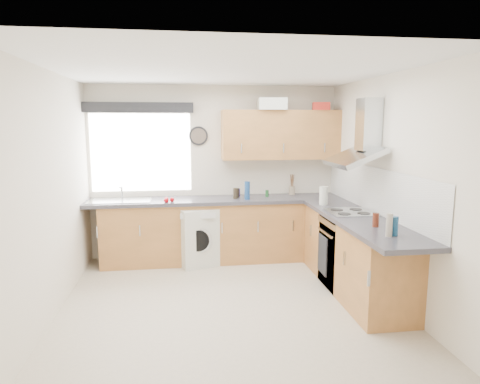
{
  "coord_description": "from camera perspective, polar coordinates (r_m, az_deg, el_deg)",
  "views": [
    {
      "loc": [
        -0.48,
        -4.46,
        1.96
      ],
      "look_at": [
        0.25,
        0.85,
        1.1
      ],
      "focal_mm": 32.0,
      "sensor_mm": 36.0,
      "label": 1
    }
  ],
  "objects": [
    {
      "name": "kitchen_roll",
      "position": [
        5.68,
        11.08,
        -0.48
      ],
      "size": [
        0.14,
        0.14,
        0.24
      ],
      "primitive_type": "cylinder",
      "rotation": [
        0.0,
        0.0,
        0.34
      ],
      "color": "silver",
      "rests_on": "worktop_right"
    },
    {
      "name": "storage_box",
      "position": [
        6.31,
        10.76,
        11.17
      ],
      "size": [
        0.27,
        0.24,
        0.11
      ],
      "primitive_type": "cube",
      "rotation": [
        0.0,
        0.0,
        -0.21
      ],
      "color": "red",
      "rests_on": "upper_cabinets"
    },
    {
      "name": "jar_0",
      "position": [
        6.11,
        0.84,
        -0.23
      ],
      "size": [
        0.05,
        0.05,
        0.12
      ],
      "primitive_type": "cylinder",
      "color": "brown",
      "rests_on": "worktop_back"
    },
    {
      "name": "sink",
      "position": [
        6.11,
        -15.71,
        -0.75
      ],
      "size": [
        0.84,
        0.46,
        0.1
      ],
      "primitive_type": null,
      "color": "#B6BFC6",
      "rests_on": "worktop_back"
    },
    {
      "name": "tomato_cluster",
      "position": [
        5.86,
        -9.55,
        -1.04
      ],
      "size": [
        0.17,
        0.17,
        0.06
      ],
      "primitive_type": null,
      "rotation": [
        0.0,
        0.0,
        0.23
      ],
      "color": "#B3020B",
      "rests_on": "worktop_back"
    },
    {
      "name": "utensil_pot",
      "position": [
        6.44,
        6.94,
        0.22
      ],
      "size": [
        0.09,
        0.09,
        0.12
      ],
      "primitive_type": "cylinder",
      "rotation": [
        0.0,
        0.0,
        -0.01
      ],
      "color": "gray",
      "rests_on": "worktop_back"
    },
    {
      "name": "splashback",
      "position": [
        5.33,
        17.47,
        0.28
      ],
      "size": [
        0.01,
        3.0,
        0.54
      ],
      "primitive_type": "cube",
      "color": "white",
      "rests_on": "wall_right"
    },
    {
      "name": "bottle_1",
      "position": [
        4.61,
        17.65,
        -3.58
      ],
      "size": [
        0.07,
        0.07,
        0.14
      ],
      "primitive_type": "cylinder",
      "color": "#561F12",
      "rests_on": "worktop_right"
    },
    {
      "name": "washing_machine",
      "position": [
        6.07,
        -5.67,
        -5.8
      ],
      "size": [
        0.69,
        0.68,
        0.81
      ],
      "primitive_type": "cube",
      "rotation": [
        0.0,
        0.0,
        0.32
      ],
      "color": "silver",
      "rests_on": "ground_plane"
    },
    {
      "name": "jar_4",
      "position": [
        6.23,
        -0.22,
        -0.05
      ],
      "size": [
        0.05,
        0.05,
        0.11
      ],
      "primitive_type": "cylinder",
      "color": "navy",
      "rests_on": "worktop_back"
    },
    {
      "name": "jar_5",
      "position": [
        6.15,
        -0.36,
        -0.09
      ],
      "size": [
        0.05,
        0.05,
        0.13
      ],
      "primitive_type": "cylinder",
      "color": "black",
      "rests_on": "worktop_back"
    },
    {
      "name": "bottle_0",
      "position": [
        4.31,
        19.89,
        -4.29
      ],
      "size": [
        0.07,
        0.07,
        0.18
      ],
      "primitive_type": "cylinder",
      "color": "navy",
      "rests_on": "worktop_right"
    },
    {
      "name": "wall_back",
      "position": [
        6.32,
        -3.42,
        2.65
      ],
      "size": [
        3.6,
        0.02,
        2.5
      ],
      "primitive_type": "cube",
      "color": "silver",
      "rests_on": "ground_plane"
    },
    {
      "name": "jar_3",
      "position": [
        6.04,
        -0.63,
        -0.18
      ],
      "size": [
        0.06,
        0.06,
        0.15
      ],
      "primitive_type": "cylinder",
      "color": "#2E2519",
      "rests_on": "worktop_back"
    },
    {
      "name": "base_cab_right",
      "position": [
        5.25,
        14.98,
        -8.15
      ],
      "size": [
        0.58,
        2.1,
        0.86
      ],
      "primitive_type": "cube",
      "color": "#986331",
      "rests_on": "ground_plane"
    },
    {
      "name": "wall_left",
      "position": [
        4.71,
        -24.01,
        -0.36
      ],
      "size": [
        0.02,
        3.6,
        2.5
      ],
      "primitive_type": "cube",
      "color": "silver",
      "rests_on": "ground_plane"
    },
    {
      "name": "jar_2",
      "position": [
        5.97,
        0.96,
        0.21
      ],
      "size": [
        0.08,
        0.08,
        0.25
      ],
      "primitive_type": "cylinder",
      "color": "navy",
      "rests_on": "worktop_back"
    },
    {
      "name": "jar_1",
      "position": [
        6.21,
        3.62,
        -0.19
      ],
      "size": [
        0.05,
        0.05,
        0.1
      ],
      "primitive_type": "cylinder",
      "color": "#1E5625",
      "rests_on": "worktop_back"
    },
    {
      "name": "wall_right",
      "position": [
        5.06,
        19.04,
        0.54
      ],
      "size": [
        0.02,
        3.6,
        2.5
      ],
      "primitive_type": "cube",
      "color": "silver",
      "rests_on": "ground_plane"
    },
    {
      "name": "base_cab_corner",
      "position": [
        6.47,
        10.28,
        -4.73
      ],
      "size": [
        0.6,
        0.6,
        0.86
      ],
      "primitive_type": "cube",
      "color": "#986331",
      "rests_on": "ground_plane"
    },
    {
      "name": "worktop_back",
      "position": [
        6.08,
        -3.17,
        -1.09
      ],
      "size": [
        3.6,
        0.62,
        0.05
      ],
      "primitive_type": "cube",
      "color": "#313037",
      "rests_on": "base_cab_back"
    },
    {
      "name": "worktop_right",
      "position": [
        5.0,
        15.75,
        -3.66
      ],
      "size": [
        0.62,
        2.42,
        0.05
      ],
      "primitive_type": "cube",
      "color": "#313037",
      "rests_on": "base_cab_right"
    },
    {
      "name": "base_cab_back",
      "position": [
        6.18,
        -4.07,
        -5.25
      ],
      "size": [
        3.0,
        0.58,
        0.86
      ],
      "primitive_type": "cube",
      "color": "#986331",
      "rests_on": "ground_plane"
    },
    {
      "name": "casserole",
      "position": [
        6.12,
        4.28,
        11.63
      ],
      "size": [
        0.41,
        0.3,
        0.16
      ],
      "primitive_type": "cube",
      "rotation": [
        0.0,
        0.0,
        -0.06
      ],
      "color": "silver",
      "rests_on": "upper_cabinets"
    },
    {
      "name": "oven",
      "position": [
        5.38,
        14.26,
        -7.75
      ],
      "size": [
        0.56,
        0.58,
        0.85
      ],
      "primitive_type": "cube",
      "color": "black",
      "rests_on": "ground_plane"
    },
    {
      "name": "wall_front",
      "position": [
        2.8,
        2.29,
        -5.61
      ],
      "size": [
        3.6,
        0.02,
        2.5
      ],
      "primitive_type": "cube",
      "color": "silver",
      "rests_on": "ground_plane"
    },
    {
      "name": "ground_plane",
      "position": [
        4.9,
        -1.6,
        -14.48
      ],
      "size": [
        3.6,
        3.6,
        0.0
      ],
      "primitive_type": "plane",
      "color": "beige"
    },
    {
      "name": "ceiling",
      "position": [
        4.52,
        -1.75,
        15.97
      ],
      "size": [
        3.6,
        3.6,
        0.02
      ],
      "primitive_type": "cube",
      "color": "white",
      "rests_on": "wall_back"
    },
    {
      "name": "upper_cabinets",
      "position": [
        6.25,
        5.45,
        7.61
      ],
      "size": [
        1.7,
        0.35,
        0.7
      ],
      "primitive_type": "cube",
      "color": "#986331",
      "rests_on": "wall_back"
    },
    {
      "name": "hob_plate",
      "position": [
        5.26,
        14.47,
        -2.62
      ],
      "size": [
        0.52,
        0.52,
        0.01
      ],
      "primitive_type": "cube",
      "color": "#B6BFC6",
      "rests_on": "worktop_right"
    },
    {
      "name": "window",
      "position": [
        6.29,
        -13.05,
        5.14
      ],
      "size": [
        1.4,
        0.02,
        1.1
      ],
      "primitive_type": "cube",
      "color": "silver",
      "rests_on": "wall_back"
    },
    {
      "name": "bottle_2",
      "position": [
        4.25,
        19.28,
        -4.18
      ],
      "size": [
        0.06,
        0.06,
        0.22
      ],
      "primitive_type": "cylinder",
      "color": "#A19989",
      "rests_on": "worktop_right"
    },
    {
      "name": "window_blind",
      "position": [
        6.19,
        -13.34,
        10.91
      ],
      "size": [
        1.5,
        0.18,
        0.14
      ],
      "primitive_type": "cube",
      "color": "black",
      "rests_on": "wall_back"
    },
    {
      "name": "wall_clock",
      "position": [
        6.23,
        -5.56,
        7.46
      ],
      "size": [
        0.27,
        0.04,
        0.27
      ],
      "primitive_type": "cylinder",
      "rotation": [
        1.57,
        0.0,
        0.0
      ],
      "color": "black",
      "rests_on": "wall_back"
    },
    {
      "name": "extractor_hood",
      "position": [
        5.2,
        15.87,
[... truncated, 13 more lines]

